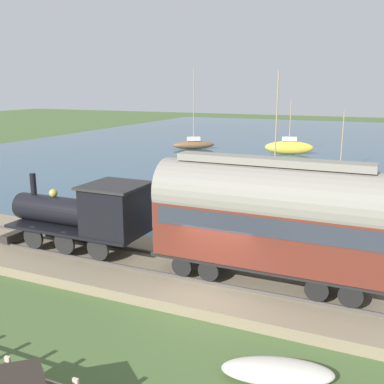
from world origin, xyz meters
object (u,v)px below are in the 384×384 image
at_px(passenger_coach, 269,215).
at_px(rowboat_off_pier, 252,230).
at_px(sailboat_white, 274,178).
at_px(sailboat_yellow, 289,147).
at_px(rowboat_far_out, 225,212).
at_px(rowboat_mid_harbor, 312,218).
at_px(sailboat_brown, 194,144).
at_px(sailboat_gray, 340,166).
at_px(beached_dinghy, 277,371).
at_px(steam_locomotive, 89,212).

bearing_deg(passenger_coach, rowboat_off_pier, 20.98).
xyz_separation_m(sailboat_white, sailboat_yellow, (16.95, 2.61, 0.01)).
bearing_deg(rowboat_far_out, sailboat_yellow, 58.65).
bearing_deg(rowboat_off_pier, passenger_coach, -166.71).
bearing_deg(rowboat_mid_harbor, sailboat_brown, 73.54).
bearing_deg(sailboat_yellow, passenger_coach, 176.56).
bearing_deg(sailboat_gray, sailboat_yellow, 67.68).
bearing_deg(rowboat_far_out, passenger_coach, -96.99).
bearing_deg(beached_dinghy, sailboat_brown, 26.77).
distance_m(passenger_coach, sailboat_white, 17.07).
xyz_separation_m(sailboat_gray, rowboat_mid_harbor, (-15.88, -0.31, -0.22)).
distance_m(rowboat_off_pier, rowboat_mid_harbor, 4.05).
bearing_deg(passenger_coach, rowboat_mid_harbor, -0.09).
bearing_deg(passenger_coach, rowboat_far_out, 28.63).
height_order(rowboat_off_pier, beached_dinghy, beached_dinghy).
relative_size(sailboat_white, sailboat_yellow, 1.40).
distance_m(rowboat_off_pier, rowboat_far_out, 3.11).
distance_m(passenger_coach, rowboat_off_pier, 7.19).
height_order(rowboat_off_pier, rowboat_mid_harbor, rowboat_mid_harbor).
height_order(sailboat_gray, sailboat_brown, sailboat_brown).
height_order(steam_locomotive, rowboat_mid_harbor, steam_locomotive).
height_order(rowboat_mid_harbor, beached_dinghy, beached_dinghy).
xyz_separation_m(passenger_coach, sailboat_white, (16.49, 3.85, -2.12)).
height_order(sailboat_brown, rowboat_mid_harbor, sailboat_brown).
height_order(steam_locomotive, sailboat_gray, sailboat_gray).
relative_size(steam_locomotive, sailboat_white, 0.80).
bearing_deg(sailboat_gray, passenger_coach, -148.96).
bearing_deg(beached_dinghy, rowboat_mid_harbor, 6.10).
xyz_separation_m(passenger_coach, sailboat_gray, (25.35, 0.30, -2.45)).
height_order(passenger_coach, sailboat_brown, sailboat_brown).
bearing_deg(sailboat_white, steam_locomotive, -167.97).
xyz_separation_m(sailboat_brown, beached_dinghy, (-37.51, -18.93, -0.38)).
distance_m(sailboat_gray, rowboat_far_out, 17.48).
xyz_separation_m(sailboat_gray, beached_dinghy, (-29.93, -1.81, -0.21)).
xyz_separation_m(sailboat_gray, sailboat_brown, (7.59, 17.11, 0.16)).
bearing_deg(rowboat_mid_harbor, beached_dinghy, -136.96).
height_order(steam_locomotive, passenger_coach, passenger_coach).
height_order(sailboat_white, rowboat_far_out, sailboat_white).
distance_m(sailboat_white, beached_dinghy, 21.75).
xyz_separation_m(passenger_coach, rowboat_off_pier, (6.22, 2.38, -2.72)).
bearing_deg(rowboat_mid_harbor, sailboat_white, 65.79).
distance_m(sailboat_gray, beached_dinghy, 29.98).
relative_size(steam_locomotive, rowboat_far_out, 2.28).
bearing_deg(rowboat_mid_harbor, sailboat_gray, 38.06).
distance_m(sailboat_gray, sailboat_yellow, 10.18).
xyz_separation_m(steam_locomotive, sailboat_brown, (32.94, 9.91, -1.51)).
height_order(sailboat_yellow, rowboat_off_pier, sailboat_yellow).
bearing_deg(rowboat_off_pier, beached_dinghy, -167.81).
height_order(sailboat_white, beached_dinghy, sailboat_white).
bearing_deg(sailboat_brown, passenger_coach, 173.42).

